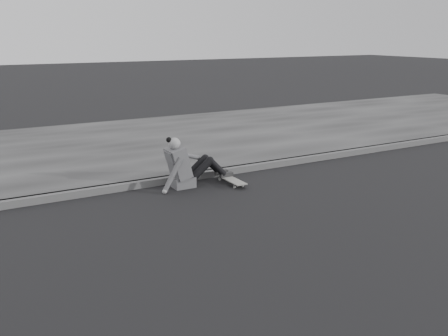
% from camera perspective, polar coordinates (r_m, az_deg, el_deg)
% --- Properties ---
extents(ground, '(80.00, 80.00, 0.00)m').
position_cam_1_polar(ground, '(8.01, 17.43, -3.88)').
color(ground, black).
rests_on(ground, ground).
extents(curb, '(24.00, 0.16, 0.12)m').
position_cam_1_polar(curb, '(9.84, 6.60, 0.61)').
color(curb, '#4F4F4F').
rests_on(curb, ground).
extents(sidewalk, '(24.00, 6.00, 0.12)m').
position_cam_1_polar(sidewalk, '(12.35, -1.61, 3.68)').
color(sidewalk, '#383838').
rests_on(sidewalk, ground).
extents(skateboard, '(0.20, 0.78, 0.09)m').
position_cam_1_polar(skateboard, '(8.61, 0.79, -1.34)').
color(skateboard, gray).
rests_on(skateboard, ground).
extents(seated_woman, '(1.38, 0.46, 0.88)m').
position_cam_1_polar(seated_woman, '(8.41, -4.38, 0.27)').
color(seated_woman, '#535356').
rests_on(seated_woman, ground).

